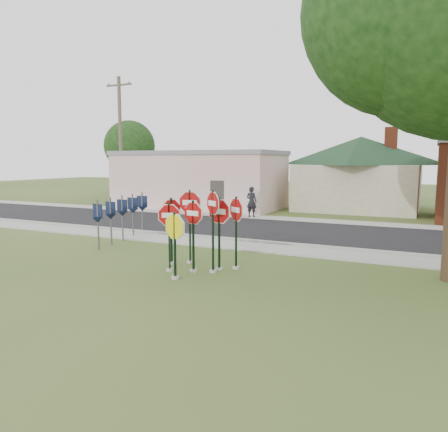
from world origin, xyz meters
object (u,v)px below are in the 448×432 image
at_px(stop_sign_center, 193,227).
at_px(utility_pole_near, 120,140).
at_px(pedestrian, 252,202).
at_px(stop_sign_yellow, 175,237).
at_px(stop_sign_left, 169,229).

bearing_deg(stop_sign_center, utility_pole_near, 135.02).
relative_size(utility_pole_near, pedestrian, 5.09).
bearing_deg(stop_sign_yellow, stop_sign_center, 84.75).
height_order(stop_sign_yellow, stop_sign_left, stop_sign_left).
relative_size(stop_sign_center, stop_sign_yellow, 1.12).
bearing_deg(pedestrian, utility_pole_near, -1.68).
distance_m(stop_sign_center, utility_pole_near, 20.24).
bearing_deg(stop_sign_yellow, stop_sign_left, 132.29).
xyz_separation_m(stop_sign_center, pedestrian, (-3.28, 12.96, -0.44)).
bearing_deg(utility_pole_near, stop_sign_yellow, -47.02).
bearing_deg(pedestrian, stop_sign_yellow, 107.15).
distance_m(stop_sign_center, stop_sign_left, 0.78).
distance_m(stop_sign_left, pedestrian, 13.44).
bearing_deg(stop_sign_left, stop_sign_center, 16.85).
xyz_separation_m(stop_sign_left, utility_pole_near, (-13.35, 14.31, 3.59)).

